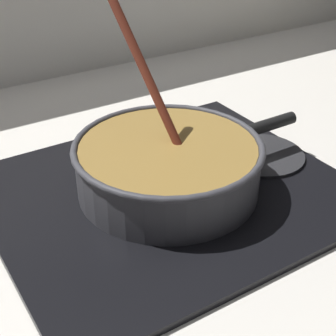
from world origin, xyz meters
TOP-DOWN VIEW (x-y plane):
  - ground at (0.00, 0.00)m, footprint 2.40×1.60m
  - hob_plate at (0.10, 0.18)m, footprint 0.56×0.48m
  - burner_ring at (0.10, 0.18)m, footprint 0.19×0.19m
  - spare_burner at (0.30, 0.18)m, footprint 0.16×0.16m
  - cooking_pan at (0.10, 0.18)m, footprint 0.42×0.30m

SIDE VIEW (x-z plane):
  - ground at x=0.00m, z-range -0.04..0.00m
  - hob_plate at x=0.10m, z-range 0.00..0.01m
  - spare_burner at x=0.30m, z-range 0.01..0.02m
  - burner_ring at x=0.10m, z-range 0.01..0.02m
  - cooking_pan at x=0.10m, z-range -0.09..0.21m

